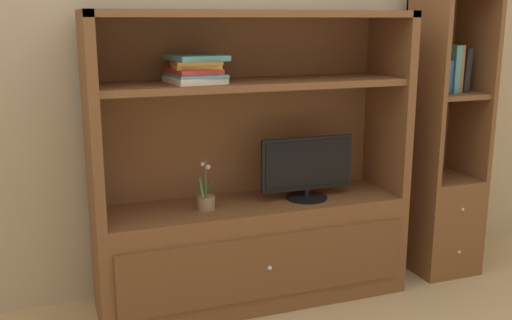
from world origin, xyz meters
name	(u,v)px	position (x,y,z in m)	size (l,w,h in m)	color
painted_rear_wall	(232,47)	(0.00, 0.75, 1.40)	(6.00, 0.10, 2.80)	tan
media_console	(252,215)	(0.00, 0.41, 0.50)	(1.72, 0.50, 1.60)	brown
tv_monitor	(307,168)	(0.31, 0.36, 0.75)	(0.54, 0.23, 0.35)	black
potted_plant	(206,201)	(-0.28, 0.37, 0.62)	(0.09, 0.10, 0.27)	#8C7251
magazine_stack	(195,69)	(-0.31, 0.40, 1.31)	(0.30, 0.36, 0.14)	silver
bookshelf_tall	(441,178)	(1.25, 0.41, 0.59)	(0.38, 0.42, 1.74)	brown
upright_book_row	(448,72)	(1.24, 0.40, 1.25)	(0.23, 0.17, 0.28)	red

